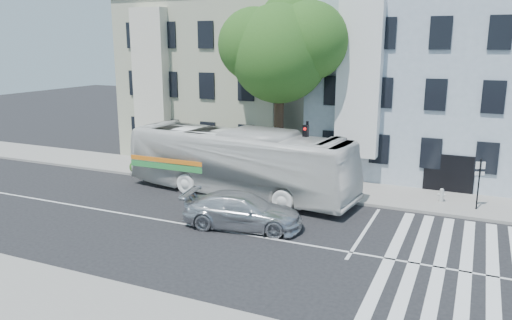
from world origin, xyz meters
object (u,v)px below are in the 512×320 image
Objects in this scene: traffic_signal at (306,149)px; fire_hydrant at (442,195)px; bus at (238,162)px; sedan at (243,211)px.

traffic_signal reaches higher than fire_hydrant.
bus is at bearing -158.79° from traffic_signal.
bus is 5.15m from sedan.
bus is 10.70m from fire_hydrant.
sedan is 10.63m from fire_hydrant.
sedan is at bearing -93.38° from traffic_signal.
fire_hydrant is (10.27, 2.69, -1.32)m from bus.
bus is at bearing -165.30° from fire_hydrant.
fire_hydrant is at bearing 25.76° from traffic_signal.
sedan is at bearing -145.09° from bus.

